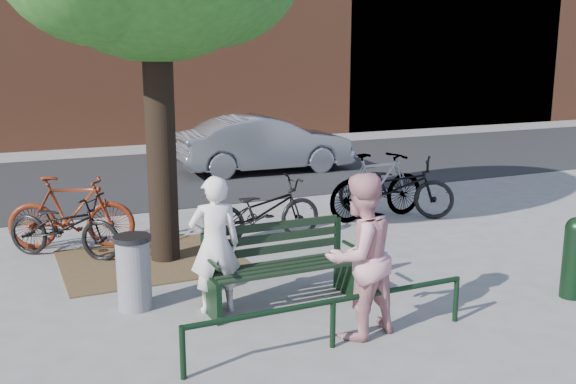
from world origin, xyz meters
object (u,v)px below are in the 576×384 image
person_left (215,245)px  person_right (360,256)px  litter_bin (134,272)px  bollard (574,255)px  bicycle_c (263,211)px  parked_car (265,144)px  park_bench (279,263)px

person_left → person_right: bearing=142.3°
person_right → person_left: bearing=-59.0°
person_left → litter_bin: bearing=-19.8°
bollard → bicycle_c: bicycle_c is taller
bollard → litter_bin: size_ratio=1.14×
person_right → bollard: size_ratio=1.73×
person_right → parked_car: size_ratio=0.40×
person_left → bollard: (3.94, -1.36, -0.25)m
litter_bin → person_right: bearing=-40.6°
person_right → bicycle_c: (0.38, 3.45, -0.35)m
park_bench → person_left: person_left is taller
person_left → person_right: size_ratio=0.92×
person_left → bicycle_c: person_left is taller
person_left → bicycle_c: (1.50, 2.25, -0.27)m
park_bench → bicycle_c: size_ratio=0.92×
bicycle_c → parked_car: size_ratio=0.45×
bollard → parked_car: bearing=90.5°
park_bench → person_right: bearing=-71.5°
bicycle_c → parked_car: bearing=-24.2°
litter_bin → bicycle_c: 2.93m
person_right → parked_car: bearing=-119.0°
litter_bin → bollard: bearing=-20.9°
park_bench → person_left: (-0.74, 0.07, 0.29)m
person_left → person_right: (1.12, -1.20, 0.07)m
park_bench → bicycle_c: bearing=71.9°
parked_car → park_bench: bearing=161.7°
person_right → litter_bin: size_ratio=1.98×
person_left → person_right: person_right is taller
person_left → litter_bin: (-0.81, 0.45, -0.34)m
park_bench → bicycle_c: (0.76, 2.32, 0.02)m
parked_car → person_left: bearing=156.9°
person_right → bollard: bearing=164.7°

